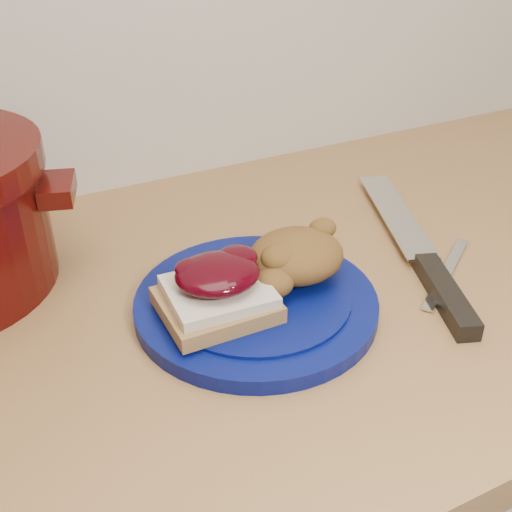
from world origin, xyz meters
name	(u,v)px	position (x,y,z in m)	size (l,w,h in m)	color
plate	(256,304)	(0.02, 1.47, 0.91)	(0.24, 0.24, 0.02)	#050E52
sandwich	(217,290)	(-0.02, 1.46, 0.94)	(0.10, 0.09, 0.05)	olive
stuffing_mound	(296,256)	(0.07, 1.48, 0.94)	(0.10, 0.08, 0.05)	brown
chef_knife	(430,270)	(0.22, 1.44, 0.91)	(0.15, 0.33, 0.02)	black
butter_knife	(446,272)	(0.24, 1.43, 0.90)	(0.16, 0.01, 0.00)	silver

